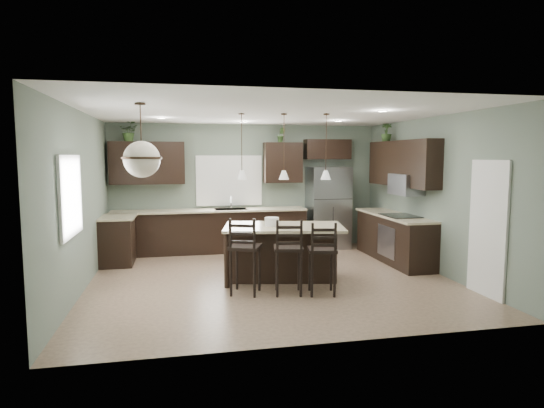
{
  "coord_description": "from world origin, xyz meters",
  "views": [
    {
      "loc": [
        -1.52,
        -7.43,
        2.09
      ],
      "look_at": [
        0.1,
        0.4,
        1.25
      ],
      "focal_mm": 30.0,
      "sensor_mm": 36.0,
      "label": 1
    }
  ],
  "objects": [
    {
      "name": "microwave",
      "position": [
        2.78,
        0.6,
        1.55
      ],
      "size": [
        0.4,
        0.75,
        0.4
      ],
      "primitive_type": "cube",
      "color": "gray",
      "rests_on": "right_upper_cabs"
    },
    {
      "name": "faucet",
      "position": [
        -0.4,
        2.4,
        1.08
      ],
      "size": [
        0.02,
        0.02,
        0.28
      ],
      "primitive_type": "cylinder",
      "color": "silver",
      "rests_on": "back_countertop"
    },
    {
      "name": "room_shell",
      "position": [
        0.0,
        0.0,
        1.7
      ],
      "size": [
        6.0,
        6.0,
        6.0
      ],
      "color": "slate",
      "rests_on": "ground"
    },
    {
      "name": "window_back",
      "position": [
        -0.4,
        2.73,
        1.55
      ],
      "size": [
        1.35,
        0.02,
        1.0
      ],
      "primitive_type": "cube",
      "color": "white",
      "rests_on": "room_shell"
    },
    {
      "name": "refrigerator",
      "position": [
        1.82,
        2.42,
        0.93
      ],
      "size": [
        0.9,
        0.74,
        1.85
      ],
      "primitive_type": "cube",
      "color": "gray",
      "rests_on": "ground"
    },
    {
      "name": "bar_stool_left",
      "position": [
        -0.55,
        -0.73,
        0.59
      ],
      "size": [
        0.57,
        0.57,
        1.19
      ],
      "primitive_type": "cube",
      "rotation": [
        0.0,
        0.0,
        -0.38
      ],
      "color": "black",
      "rests_on": "ground"
    },
    {
      "name": "pendant_left",
      "position": [
        -0.48,
        0.09,
        2.25
      ],
      "size": [
        0.17,
        0.17,
        1.1
      ],
      "primitive_type": null,
      "color": "white",
      "rests_on": "room_shell"
    },
    {
      "name": "ground",
      "position": [
        0.0,
        0.0,
        0.0
      ],
      "size": [
        6.0,
        6.0,
        0.0
      ],
      "primitive_type": "plane",
      "color": "#9E8466",
      "rests_on": "ground"
    },
    {
      "name": "back_upper_right",
      "position": [
        0.8,
        2.58,
        1.95
      ],
      "size": [
        0.85,
        0.34,
        0.9
      ],
      "primitive_type": "cube",
      "color": "black",
      "rests_on": "room_shell"
    },
    {
      "name": "plant_right_wall",
      "position": [
        2.8,
        1.54,
        2.59
      ],
      "size": [
        0.27,
        0.27,
        0.39
      ],
      "primitive_type": "imported",
      "rotation": [
        0.0,
        0.0,
        -0.3
      ],
      "color": "#2F4C21",
      "rests_on": "right_upper_cabs"
    },
    {
      "name": "back_countertop",
      "position": [
        -0.85,
        2.43,
        0.92
      ],
      "size": [
        4.2,
        0.66,
        0.04
      ],
      "primitive_type": "cube",
      "color": "beige",
      "rests_on": "back_lower_cabs"
    },
    {
      "name": "pendant_center",
      "position": [
        0.21,
        -0.05,
        2.25
      ],
      "size": [
        0.17,
        0.17,
        1.1
      ],
      "primitive_type": null,
      "color": "white",
      "rests_on": "room_shell"
    },
    {
      "name": "right_countertop",
      "position": [
        2.68,
        0.87,
        0.92
      ],
      "size": [
        0.66,
        2.35,
        0.04
      ],
      "primitive_type": "cube",
      "color": "beige",
      "rests_on": "right_lower_cabs"
    },
    {
      "name": "sink_inset",
      "position": [
        -0.4,
        2.43,
        0.94
      ],
      "size": [
        0.7,
        0.45,
        0.01
      ],
      "primitive_type": "cube",
      "color": "gray",
      "rests_on": "back_countertop"
    },
    {
      "name": "chandelier",
      "position": [
        -1.99,
        -1.1,
        2.3
      ],
      "size": [
        0.53,
        0.53,
        1.0
      ],
      "primitive_type": null,
      "color": "beige",
      "rests_on": "room_shell"
    },
    {
      "name": "back_lower_cabs",
      "position": [
        -0.85,
        2.45,
        0.45
      ],
      "size": [
        4.2,
        0.6,
        0.9
      ],
      "primitive_type": "cube",
      "color": "black",
      "rests_on": "ground"
    },
    {
      "name": "fridge_header",
      "position": [
        1.85,
        2.58,
        2.25
      ],
      "size": [
        1.05,
        0.34,
        0.45
      ],
      "primitive_type": "cube",
      "color": "black",
      "rests_on": "room_shell"
    },
    {
      "name": "back_upper_left",
      "position": [
        -2.15,
        2.58,
        1.95
      ],
      "size": [
        1.55,
        0.34,
        0.9
      ],
      "primitive_type": "cube",
      "color": "black",
      "rests_on": "room_shell"
    },
    {
      "name": "pantry_door",
      "position": [
        2.98,
        -1.55,
        1.02
      ],
      "size": [
        0.04,
        0.82,
        2.04
      ],
      "primitive_type": "cube",
      "color": "white",
      "rests_on": "ground"
    },
    {
      "name": "plant_back_left",
      "position": [
        -2.5,
        2.55,
        2.61
      ],
      "size": [
        0.42,
        0.37,
        0.42
      ],
      "primitive_type": "imported",
      "rotation": [
        0.0,
        0.0,
        -0.13
      ],
      "color": "#304C21",
      "rests_on": "back_upper_left"
    },
    {
      "name": "serving_dish",
      "position": [
        0.01,
        -0.01,
        0.99
      ],
      "size": [
        0.24,
        0.24,
        0.14
      ],
      "primitive_type": "cylinder",
      "color": "silver",
      "rests_on": "kitchen_island"
    },
    {
      "name": "bar_stool_right",
      "position": [
        0.59,
        -0.98,
        0.56
      ],
      "size": [
        0.49,
        0.49,
        1.13
      ],
      "primitive_type": "cube",
      "rotation": [
        0.0,
        0.0,
        -0.19
      ],
      "color": "black",
      "rests_on": "ground"
    },
    {
      "name": "right_lower_cabs",
      "position": [
        2.7,
        0.87,
        0.45
      ],
      "size": [
        0.6,
        2.35,
        0.9
      ],
      "primitive_type": "cube",
      "color": "black",
      "rests_on": "ground"
    },
    {
      "name": "wall_oven_front",
      "position": [
        2.4,
        0.6,
        0.45
      ],
      "size": [
        0.01,
        0.72,
        0.6
      ],
      "primitive_type": "cube",
      "color": "gray",
      "rests_on": "right_lower_cabs"
    },
    {
      "name": "bar_stool_center",
      "position": [
        0.09,
        -0.87,
        0.58
      ],
      "size": [
        0.5,
        0.5,
        1.17
      ],
      "primitive_type": "cube",
      "rotation": [
        0.0,
        0.0,
        -0.18
      ],
      "color": "black",
      "rests_on": "ground"
    },
    {
      "name": "plant_back_right",
      "position": [
        0.76,
        2.55,
        2.57
      ],
      "size": [
        0.21,
        0.19,
        0.33
      ],
      "primitive_type": "imported",
      "rotation": [
        0.0,
        0.0,
        -0.26
      ],
      "color": "#304D21",
      "rests_on": "back_upper_right"
    },
    {
      "name": "kitchen_island",
      "position": [
        0.21,
        -0.05,
        0.46
      ],
      "size": [
        2.17,
        1.49,
        0.92
      ],
      "primitive_type": "cube",
      "rotation": [
        0.0,
        0.0,
        -0.2
      ],
      "color": "black",
      "rests_on": "ground"
    },
    {
      "name": "right_upper_cabs",
      "position": [
        2.83,
        0.87,
        1.95
      ],
      "size": [
        0.34,
        2.35,
        0.9
      ],
      "primitive_type": "cube",
      "color": "black",
      "rests_on": "room_shell"
    },
    {
      "name": "cooktop",
      "position": [
        2.68,
        0.6,
        0.94
      ],
      "size": [
        0.58,
        0.75,
        0.02
      ],
      "primitive_type": "cube",
      "color": "black",
      "rests_on": "right_countertop"
    },
    {
      "name": "left_return_cabs",
      "position": [
        -2.7,
        1.7,
        0.45
      ],
      "size": [
        0.6,
        0.9,
        0.9
      ],
      "primitive_type": "cube",
      "color": "black",
      "rests_on": "ground"
    },
    {
      "name": "pendant_right",
      "position": [
        0.9,
        -0.18,
        2.25
      ],
      "size": [
        0.17,
        0.17,
        1.1
      ],
      "primitive_type": null,
      "color": "white",
      "rests_on": "room_shell"
    },
    {
      "name": "window_left",
      "position": [
        -2.98,
        -0.8,
        1.55
      ],
      "size": [
        0.02,
        1.1,
        1.0
      ],
      "primitive_type": "cube",
      "color": "white",
      "rests_on": "room_shell"
    },
    {
      "name": "left_return_countertop",
      "position": [
        -2.68,
        1.7,
        0.92
      ],
      "size": [
        0.66,
        0.96,
        0.04
      ],
      "primitive_type": "cube",
      "color": "beige",
      "rests_on": "left_return_cabs"
    }
  ]
}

